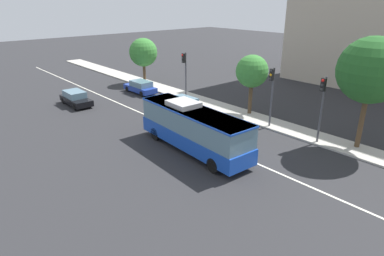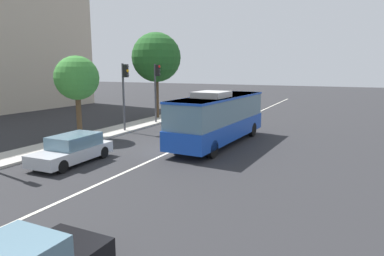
{
  "view_description": "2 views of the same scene",
  "coord_description": "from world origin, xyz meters",
  "px_view_note": "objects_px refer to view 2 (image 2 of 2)",
  "views": [
    {
      "loc": [
        19.49,
        -16.52,
        10.38
      ],
      "look_at": [
        1.97,
        -1.18,
        1.33
      ],
      "focal_mm": 31.14,
      "sensor_mm": 36.0,
      "label": 1
    },
    {
      "loc": [
        -17.4,
        -9.51,
        4.86
      ],
      "look_at": [
        2.42,
        -0.06,
        0.98
      ],
      "focal_mm": 31.84,
      "sensor_mm": 36.0,
      "label": 2
    }
  ],
  "objects_px": {
    "transit_bus": "(219,116)",
    "traffic_light_mid_block": "(125,85)",
    "traffic_light_near_corner": "(157,83)",
    "street_tree_kerbside_centre": "(156,57)",
    "street_tree_kerbside_right": "(77,78)",
    "sedan_silver": "(73,149)"
  },
  "relations": [
    {
      "from": "transit_bus",
      "to": "traffic_light_mid_block",
      "type": "xyz_separation_m",
      "value": [
        0.81,
        7.91,
        1.75
      ]
    },
    {
      "from": "traffic_light_near_corner",
      "to": "street_tree_kerbside_centre",
      "type": "bearing_deg",
      "value": 121.85
    },
    {
      "from": "traffic_light_near_corner",
      "to": "street_tree_kerbside_right",
      "type": "relative_size",
      "value": 0.91
    },
    {
      "from": "street_tree_kerbside_centre",
      "to": "street_tree_kerbside_right",
      "type": "xyz_separation_m",
      "value": [
        -10.29,
        0.05,
        -1.67
      ]
    },
    {
      "from": "street_tree_kerbside_centre",
      "to": "street_tree_kerbside_right",
      "type": "distance_m",
      "value": 10.43
    },
    {
      "from": "traffic_light_mid_block",
      "to": "street_tree_kerbside_right",
      "type": "height_order",
      "value": "street_tree_kerbside_right"
    },
    {
      "from": "street_tree_kerbside_centre",
      "to": "street_tree_kerbside_right",
      "type": "height_order",
      "value": "street_tree_kerbside_centre"
    },
    {
      "from": "street_tree_kerbside_centre",
      "to": "transit_bus",
      "type": "bearing_deg",
      "value": -129.69
    },
    {
      "from": "sedan_silver",
      "to": "street_tree_kerbside_right",
      "type": "bearing_deg",
      "value": -140.87
    },
    {
      "from": "traffic_light_mid_block",
      "to": "street_tree_kerbside_right",
      "type": "xyz_separation_m",
      "value": [
        -3.34,
        1.49,
        0.59
      ]
    },
    {
      "from": "traffic_light_near_corner",
      "to": "transit_bus",
      "type": "bearing_deg",
      "value": -33.48
    },
    {
      "from": "transit_bus",
      "to": "traffic_light_mid_block",
      "type": "bearing_deg",
      "value": 87.02
    },
    {
      "from": "sedan_silver",
      "to": "street_tree_kerbside_centre",
      "type": "relative_size",
      "value": 0.56
    },
    {
      "from": "sedan_silver",
      "to": "street_tree_kerbside_centre",
      "type": "bearing_deg",
      "value": -166.12
    },
    {
      "from": "transit_bus",
      "to": "traffic_light_mid_block",
      "type": "height_order",
      "value": "traffic_light_mid_block"
    },
    {
      "from": "sedan_silver",
      "to": "traffic_light_near_corner",
      "type": "height_order",
      "value": "traffic_light_near_corner"
    },
    {
      "from": "street_tree_kerbside_right",
      "to": "sedan_silver",
      "type": "bearing_deg",
      "value": -139.49
    },
    {
      "from": "traffic_light_near_corner",
      "to": "traffic_light_mid_block",
      "type": "height_order",
      "value": "same"
    },
    {
      "from": "traffic_light_near_corner",
      "to": "street_tree_kerbside_centre",
      "type": "distance_m",
      "value": 3.65
    },
    {
      "from": "street_tree_kerbside_centre",
      "to": "street_tree_kerbside_right",
      "type": "bearing_deg",
      "value": 179.72
    },
    {
      "from": "traffic_light_near_corner",
      "to": "traffic_light_mid_block",
      "type": "relative_size",
      "value": 1.0
    },
    {
      "from": "transit_bus",
      "to": "sedan_silver",
      "type": "distance_m",
      "value": 9.15
    }
  ]
}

